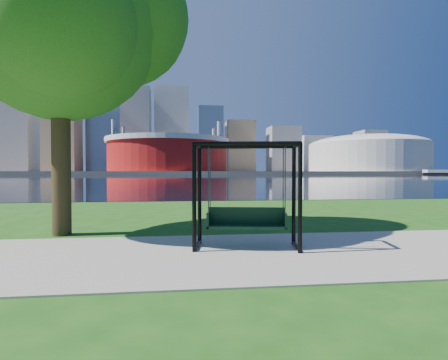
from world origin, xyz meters
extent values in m
plane|color=#1E5114|center=(0.00, 0.00, 0.00)|extent=(900.00, 900.00, 0.00)
cube|color=#9E937F|center=(0.00, -0.50, 0.01)|extent=(120.00, 4.00, 0.03)
cube|color=black|center=(0.00, 102.00, 0.01)|extent=(900.00, 180.00, 0.02)
cube|color=#937F60|center=(0.00, 306.00, 1.00)|extent=(900.00, 228.00, 2.00)
cylinder|color=maroon|center=(-10.00, 235.00, 13.00)|extent=(80.00, 80.00, 22.00)
cylinder|color=silver|center=(-10.00, 235.00, 22.50)|extent=(83.00, 83.00, 3.00)
cylinder|color=silver|center=(22.91, 254.00, 18.00)|extent=(2.00, 2.00, 32.00)
cylinder|color=silver|center=(-42.91, 254.00, 18.00)|extent=(2.00, 2.00, 32.00)
cylinder|color=silver|center=(-42.91, 216.00, 18.00)|extent=(2.00, 2.00, 32.00)
cylinder|color=silver|center=(22.91, 216.00, 18.00)|extent=(2.00, 2.00, 32.00)
cylinder|color=beige|center=(135.00, 235.00, 12.00)|extent=(84.00, 84.00, 20.00)
ellipsoid|color=beige|center=(135.00, 235.00, 21.00)|extent=(84.00, 84.00, 15.12)
cube|color=gray|center=(-140.00, 310.00, 33.00)|extent=(28.00, 28.00, 62.00)
cube|color=#998466|center=(-100.00, 300.00, 46.00)|extent=(26.00, 26.00, 88.00)
cube|color=slate|center=(-70.00, 325.00, 49.50)|extent=(30.00, 24.00, 95.00)
cube|color=gray|center=(-40.00, 305.00, 38.00)|extent=(24.00, 24.00, 72.00)
cube|color=silver|center=(-10.00, 335.00, 42.00)|extent=(32.00, 28.00, 80.00)
cube|color=slate|center=(25.00, 310.00, 31.00)|extent=(22.00, 22.00, 58.00)
cube|color=#998466|center=(55.00, 325.00, 26.00)|extent=(26.00, 26.00, 48.00)
cube|color=gray|center=(95.00, 315.00, 23.00)|extent=(28.00, 24.00, 42.00)
cube|color=silver|center=(135.00, 340.00, 20.00)|extent=(30.00, 26.00, 36.00)
cube|color=gray|center=(185.00, 320.00, 22.00)|extent=(24.00, 24.00, 40.00)
cube|color=#998466|center=(225.00, 335.00, 18.00)|extent=(26.00, 26.00, 32.00)
sphere|color=#998466|center=(-100.00, 300.00, 93.50)|extent=(10.00, 10.00, 10.00)
cylinder|color=black|center=(-0.50, -0.28, 1.09)|extent=(0.10, 0.10, 2.17)
cylinder|color=black|center=(1.55, -0.64, 1.09)|extent=(0.10, 0.10, 2.17)
cylinder|color=black|center=(-0.35, 0.56, 1.09)|extent=(0.10, 0.10, 2.17)
cylinder|color=black|center=(1.70, 0.20, 1.09)|extent=(0.10, 0.10, 2.17)
cylinder|color=black|center=(0.53, -0.46, 2.17)|extent=(2.06, 0.44, 0.08)
cylinder|color=black|center=(0.67, 0.38, 2.17)|extent=(2.06, 0.44, 0.08)
cylinder|color=black|center=(-0.42, 0.14, 2.17)|extent=(0.23, 0.85, 0.08)
cylinder|color=black|center=(-0.42, 0.14, 0.08)|extent=(0.21, 0.85, 0.07)
cylinder|color=black|center=(1.62, -0.22, 2.17)|extent=(0.23, 0.85, 0.08)
cylinder|color=black|center=(1.62, -0.22, 0.08)|extent=(0.21, 0.85, 0.07)
cube|color=black|center=(0.60, -0.04, 0.47)|extent=(1.70, 0.71, 0.06)
cube|color=black|center=(0.63, 0.14, 0.68)|extent=(1.63, 0.33, 0.36)
cube|color=black|center=(-0.19, 0.10, 0.60)|extent=(0.12, 0.43, 0.32)
cube|color=black|center=(1.39, -0.18, 0.60)|extent=(0.12, 0.43, 0.32)
cylinder|color=#38383D|center=(-0.20, -0.08, 1.44)|extent=(0.03, 0.03, 1.37)
cylinder|color=#38383D|center=(1.34, -0.35, 1.44)|extent=(0.03, 0.03, 1.37)
cylinder|color=#38383D|center=(-0.14, 0.27, 1.44)|extent=(0.03, 0.03, 1.37)
cylinder|color=#38383D|center=(1.40, 0.00, 1.44)|extent=(0.03, 0.03, 1.37)
cylinder|color=#2D2413|center=(-3.79, 2.13, 2.31)|extent=(0.46, 0.46, 4.61)
sphere|color=#285719|center=(-3.79, 2.13, 5.45)|extent=(5.03, 5.03, 5.03)
sphere|color=#285719|center=(-2.42, 2.76, 5.87)|extent=(3.77, 3.77, 3.77)
sphere|color=#285719|center=(-3.37, 0.98, 4.93)|extent=(3.36, 3.36, 3.36)
sphere|color=#285719|center=(-4.42, 3.39, 6.29)|extent=(3.57, 3.57, 3.57)
cube|color=black|center=(151.37, 178.42, 0.60)|extent=(29.74, 12.59, 1.15)
cube|color=silver|center=(151.37, 178.42, 2.04)|extent=(23.81, 10.17, 1.73)
camera|label=1|loc=(-0.74, -7.19, 1.62)|focal=28.00mm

